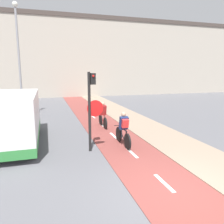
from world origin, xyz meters
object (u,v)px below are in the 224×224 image
(street_lamp_far, at_px, (18,50))
(cyclist_near, at_px, (123,130))
(traffic_light_pole, at_px, (91,103))
(van, at_px, (14,120))
(cyclist_far, at_px, (103,116))

(street_lamp_far, height_order, cyclist_near, street_lamp_far)
(traffic_light_pole, relative_size, street_lamp_far, 0.42)
(street_lamp_far, relative_size, van, 1.46)
(street_lamp_far, xyz_separation_m, cyclist_far, (4.76, -4.09, -3.96))
(traffic_light_pole, height_order, cyclist_near, traffic_light_pole)
(traffic_light_pole, relative_size, cyclist_far, 1.81)
(van, bearing_deg, street_lamp_far, 91.96)
(cyclist_near, height_order, cyclist_far, cyclist_near)
(traffic_light_pole, xyz_separation_m, van, (-3.13, 1.81, -0.86))
(traffic_light_pole, xyz_separation_m, street_lamp_far, (-3.34, 7.80, 2.64))
(traffic_light_pole, distance_m, street_lamp_far, 8.89)
(traffic_light_pole, relative_size, van, 0.61)
(street_lamp_far, height_order, cyclist_far, street_lamp_far)
(cyclist_far, xyz_separation_m, van, (-4.55, -1.90, 0.46))
(cyclist_far, relative_size, van, 0.34)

